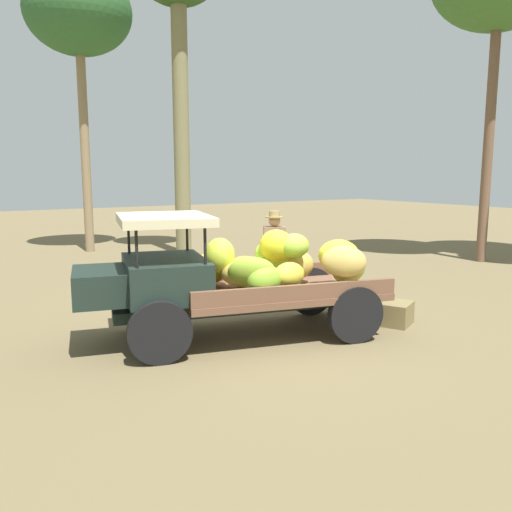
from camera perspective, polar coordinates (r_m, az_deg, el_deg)
ground_plane at (r=8.30m, az=-0.04°, el=-8.01°), size 60.00×60.00×0.00m
truck at (r=7.69m, az=-2.40°, el=-2.21°), size 4.65×2.60×1.86m
farmer at (r=9.70m, az=2.01°, el=0.52°), size 0.57×0.54×1.74m
wooden_crate at (r=8.81m, az=15.13°, el=-6.08°), size 0.68×0.63×0.37m
forest_tree_2 at (r=17.63m, az=-18.82°, el=23.69°), size 3.10×3.10×8.34m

